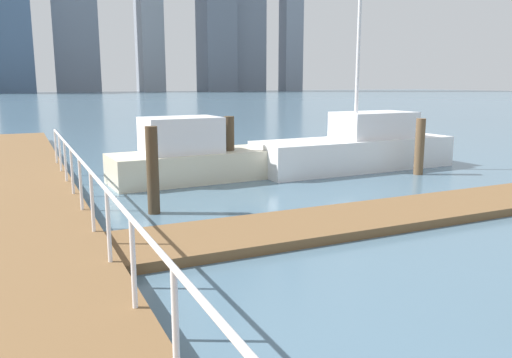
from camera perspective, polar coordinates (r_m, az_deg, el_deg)
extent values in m
plane|color=slate|center=(18.79, -11.91, 1.59)|extent=(300.00, 300.00, 0.00)
cube|color=brown|center=(11.74, 16.11, -3.64)|extent=(13.74, 2.00, 0.18)
cylinder|color=white|center=(4.45, -9.01, -16.12)|extent=(0.06, 0.06, 1.05)
cylinder|color=white|center=(5.95, -13.59, -9.22)|extent=(0.06, 0.06, 1.05)
cylinder|color=white|center=(7.52, -16.20, -5.12)|extent=(0.06, 0.06, 1.05)
cylinder|color=white|center=(9.12, -17.88, -2.44)|extent=(0.06, 0.06, 1.05)
cylinder|color=white|center=(10.74, -19.05, -0.56)|extent=(0.06, 0.06, 1.05)
cylinder|color=white|center=(12.38, -19.91, 0.82)|extent=(0.06, 0.06, 1.05)
cylinder|color=white|center=(14.02, -20.57, 1.88)|extent=(0.06, 0.06, 1.05)
cylinder|color=white|center=(15.67, -21.10, 2.72)|extent=(0.06, 0.06, 1.05)
cylinder|color=white|center=(17.32, -21.52, 3.39)|extent=(0.06, 0.06, 1.05)
cylinder|color=white|center=(5.79, -13.81, -4.33)|extent=(0.06, 23.35, 0.06)
cylinder|color=brown|center=(17.12, 17.85, 3.46)|extent=(0.30, 0.30, 1.80)
cylinder|color=#473826|center=(15.61, -3.02, 3.52)|extent=(0.32, 0.32, 1.92)
cylinder|color=#473826|center=(11.60, -11.51, 0.94)|extent=(0.27, 0.27, 1.98)
cube|color=white|center=(17.73, 10.98, 2.79)|extent=(7.20, 2.23, 1.04)
cube|color=white|center=(18.12, 13.06, 5.94)|extent=(2.75, 1.70, 0.88)
cylinder|color=silver|center=(17.59, 11.36, 13.08)|extent=(0.12, 0.12, 5.31)
cube|color=beige|center=(15.58, -6.04, 1.52)|extent=(5.61, 2.14, 0.87)
cube|color=white|center=(15.23, -8.39, 4.90)|extent=(2.31, 1.60, 1.05)
cube|color=slate|center=(161.24, -25.66, 14.88)|extent=(9.82, 10.14, 34.61)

